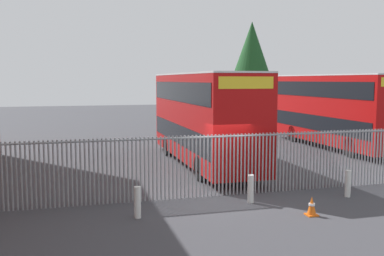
{
  "coord_description": "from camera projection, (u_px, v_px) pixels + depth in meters",
  "views": [
    {
      "loc": [
        -5.11,
        -14.53,
        4.1
      ],
      "look_at": [
        0.0,
        4.0,
        2.0
      ],
      "focal_mm": 41.31,
      "sensor_mm": 36.0,
      "label": 1
    }
  ],
  "objects": [
    {
      "name": "palisade_fence",
      "position": [
        210.0,
        164.0,
        15.47
      ],
      "size": [
        16.18,
        0.14,
        2.35
      ],
      "color": "gray",
      "rests_on": "ground"
    },
    {
      "name": "tree_tall_back",
      "position": [
        252.0,
        57.0,
        43.86
      ],
      "size": [
        4.81,
        4.81,
        9.84
      ],
      "color": "#4C3823",
      "rests_on": "ground"
    },
    {
      "name": "double_decker_bus_near_gate",
      "position": [
        334.0,
        108.0,
        26.66
      ],
      "size": [
        2.54,
        10.81,
        4.42
      ],
      "color": "#B70C0C",
      "rests_on": "ground"
    },
    {
      "name": "bollard_near_left",
      "position": [
        137.0,
        202.0,
        13.13
      ],
      "size": [
        0.2,
        0.2,
        0.95
      ],
      "primitive_type": "cylinder",
      "color": "silver",
      "rests_on": "ground"
    },
    {
      "name": "ground_plane",
      "position": [
        172.0,
        158.0,
        23.39
      ],
      "size": [
        100.0,
        100.0,
        0.0
      ],
      "primitive_type": "plane",
      "color": "#3D3D42"
    },
    {
      "name": "bollard_near_right",
      "position": [
        348.0,
        184.0,
        15.5
      ],
      "size": [
        0.2,
        0.2,
        0.95
      ],
      "primitive_type": "cylinder",
      "color": "silver",
      "rests_on": "ground"
    },
    {
      "name": "double_decker_bus_behind_fence_left",
      "position": [
        203.0,
        115.0,
        21.25
      ],
      "size": [
        2.54,
        10.81,
        4.42
      ],
      "color": "#B70C0C",
      "rests_on": "ground"
    },
    {
      "name": "bollard_center_front",
      "position": [
        251.0,
        189.0,
        14.74
      ],
      "size": [
        0.2,
        0.2,
        0.95
      ],
      "primitive_type": "cylinder",
      "color": "silver",
      "rests_on": "ground"
    },
    {
      "name": "traffic_cone_mid_forecourt",
      "position": [
        312.0,
        206.0,
        13.37
      ],
      "size": [
        0.34,
        0.34,
        0.59
      ],
      "color": "orange",
      "rests_on": "ground"
    }
  ]
}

